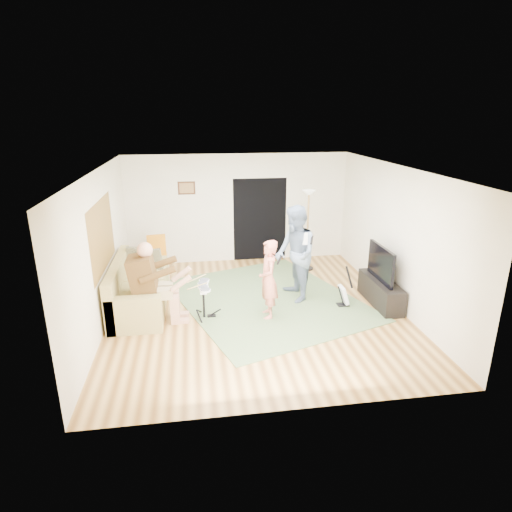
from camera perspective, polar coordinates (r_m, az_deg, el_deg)
The scene contains 19 objects.
floor at distance 8.37m, azimuth -0.04°, elevation -7.12°, with size 6.00×6.00×0.00m, color brown.
walls at distance 7.88m, azimuth -0.04°, elevation 1.75°, with size 5.50×6.00×2.70m, color #EFE7CF, non-canonical shape.
ceiling at distance 7.60m, azimuth -0.04°, elevation 11.54°, with size 6.00×6.00×0.00m, color white.
window_blinds at distance 8.11m, azimuth -19.84°, elevation 2.58°, with size 2.05×2.05×0.00m, color olive.
doorway at distance 10.89m, azimuth 0.52°, elevation 4.87°, with size 2.10×2.10×0.00m, color black.
picture_frame at distance 10.60m, azimuth -9.25°, elevation 8.93°, with size 0.42×0.03×0.32m, color #3F2314.
area_rug at distance 8.79m, azimuth 1.51°, elevation -5.78°, with size 3.23×3.90×0.02m, color #516A41.
sofa at distance 8.66m, azimuth -15.80°, elevation -4.70°, with size 0.96×2.32×0.94m.
drummer at distance 7.91m, azimuth -13.25°, elevation -4.59°, with size 0.98×0.55×1.51m.
drum_kit at distance 7.99m, azimuth -6.98°, elevation -6.23°, with size 0.37×0.66×0.68m.
singer at distance 7.81m, azimuth 1.66°, elevation -3.15°, with size 0.54×0.35×1.48m, color #D36F5C.
microphone at distance 7.72m, azimuth 3.15°, elevation -0.54°, with size 0.06×0.06×0.24m, color black, non-canonical shape.
guitarist at distance 8.51m, azimuth 5.25°, elevation 0.26°, with size 0.94×0.73×1.94m, color slate.
guitar_held at distance 8.46m, azimuth 6.64°, elevation 2.57°, with size 0.12×0.60×0.26m, color white, non-canonical shape.
guitar_spare at distance 8.60m, azimuth 11.63°, elevation -5.06°, with size 0.30×0.27×0.83m.
torchiere_lamp at distance 10.17m, azimuth 6.96°, elevation 5.33°, with size 0.35×0.35×1.93m.
dining_chair at distance 9.92m, azimuth -12.83°, elevation -1.13°, with size 0.50×0.52×1.02m.
tv_cabinet at distance 8.88m, azimuth 16.27°, elevation -4.59°, with size 0.40×1.40×0.50m, color black.
television at distance 8.65m, azimuth 16.32°, elevation -0.96°, with size 0.06×1.07×0.68m, color black.
Camera 1 is at (-1.10, -7.46, 3.63)m, focal length 30.00 mm.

